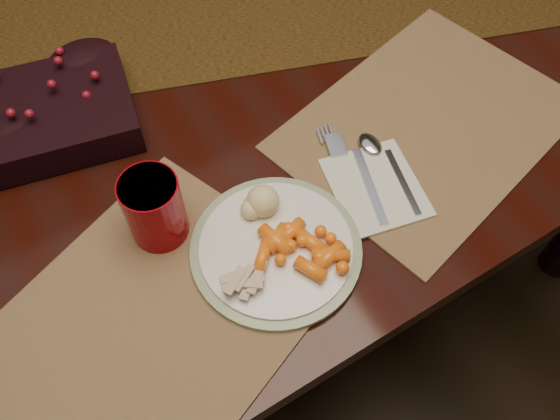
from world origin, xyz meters
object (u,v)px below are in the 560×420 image
turkey_shreds (245,279)px  dining_table (212,215)px  centerpiece (9,121)px  mashed_potatoes (249,198)px  napkin (375,187)px  red_cup (154,209)px  baby_carrots (295,251)px  placemat_main (428,125)px  dinner_plate (276,249)px

turkey_shreds → dining_table: bearing=75.5°
centerpiece → mashed_potatoes: (0.24, -0.31, 0.00)m
centerpiece → napkin: size_ratio=2.52×
napkin → red_cup: size_ratio=1.34×
dining_table → baby_carrots: (-0.01, -0.35, 0.40)m
placemat_main → red_cup: red_cup is taller
mashed_potatoes → red_cup: 0.13m
dining_table → red_cup: bearing=-125.8°
dining_table → turkey_shreds: turkey_shreds is taller
dining_table → mashed_potatoes: (-0.03, -0.25, 0.42)m
dining_table → centerpiece: centerpiece is taller
dining_table → placemat_main: 0.54m
dining_table → mashed_potatoes: bearing=-96.2°
turkey_shreds → mashed_potatoes: bearing=57.5°
dining_table → centerpiece: 0.50m
mashed_potatoes → red_cup: bearing=161.4°
mashed_potatoes → turkey_shreds: size_ratio=1.30×
placemat_main → turkey_shreds: size_ratio=7.16×
dinner_plate → napkin: (0.18, 0.01, -0.00)m
napkin → centerpiece: bearing=150.8°
turkey_shreds → red_cup: (-0.06, 0.14, 0.03)m
dining_table → turkey_shreds: (-0.09, -0.35, 0.40)m
dinner_plate → baby_carrots: bearing=-59.4°
dinner_plate → red_cup: 0.17m
placemat_main → napkin: size_ratio=3.06×
centerpiece → red_cup: bearing=-66.4°
mashed_potatoes → turkey_shreds: (-0.06, -0.10, -0.02)m
dinner_plate → placemat_main: bearing=11.8°
napkin → red_cup: red_cup is taller
centerpiece → placemat_main: centerpiece is taller
centerpiece → dinner_plate: size_ratio=1.55×
centerpiece → baby_carrots: size_ratio=3.79×
placemat_main → red_cup: (-0.45, 0.05, 0.06)m
mashed_potatoes → red_cup: (-0.12, 0.04, 0.02)m
red_cup → dining_table: bearing=54.2°
centerpiece → turkey_shreds: 0.45m
baby_carrots → turkey_shreds: bearing=179.7°
mashed_potatoes → napkin: 0.19m
placemat_main → baby_carrots: bearing=-177.5°
napkin → dinner_plate: bearing=-163.5°
dinner_plate → turkey_shreds: (-0.06, -0.02, 0.02)m
dinner_plate → mashed_potatoes: bearing=89.1°
turkey_shreds → napkin: (0.24, 0.04, -0.02)m
turkey_shreds → napkin: bearing=8.6°
turkey_shreds → red_cup: red_cup is taller
placemat_main → dinner_plate: 0.33m
mashed_potatoes → turkey_shreds: mashed_potatoes is taller
mashed_potatoes → napkin: mashed_potatoes is taller
dining_table → dinner_plate: (-0.03, -0.32, 0.39)m
placemat_main → red_cup: size_ratio=4.09×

